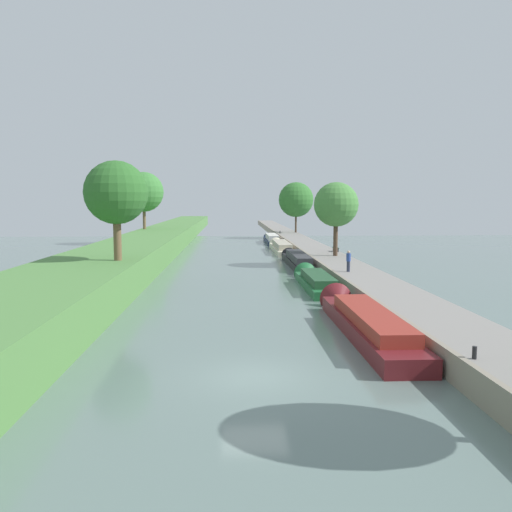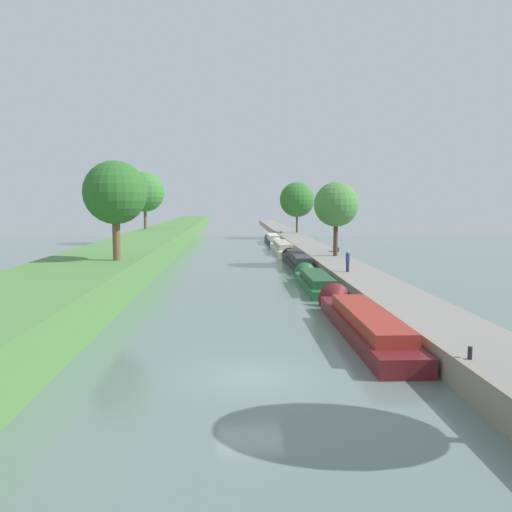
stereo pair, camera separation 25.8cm
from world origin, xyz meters
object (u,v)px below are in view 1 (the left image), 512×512
at_px(mooring_bollard_far, 280,232).
at_px(mooring_bollard_near, 474,353).
at_px(park_bench, 336,248).
at_px(narrowboat_green, 315,281).
at_px(narrowboat_navy, 271,239).
at_px(narrowboat_maroon, 363,320).
at_px(person_walking, 348,261).
at_px(narrowboat_cream, 281,247).
at_px(narrowboat_black, 297,260).

bearing_deg(mooring_bollard_far, mooring_bollard_near, -90.00).
bearing_deg(park_bench, narrowboat_green, -106.81).
bearing_deg(narrowboat_navy, narrowboat_maroon, -89.87).
relative_size(narrowboat_maroon, narrowboat_green, 1.25).
distance_m(narrowboat_green, person_walking, 3.10).
xyz_separation_m(narrowboat_maroon, park_bench, (4.85, 30.59, 0.88)).
bearing_deg(narrowboat_navy, park_bench, -79.32).
distance_m(narrowboat_green, narrowboat_cream, 28.94).
height_order(person_walking, park_bench, person_walking).
bearing_deg(mooring_bollard_far, narrowboat_navy, -108.67).
xyz_separation_m(narrowboat_cream, narrowboat_navy, (-0.11, 14.10, 0.03)).
xyz_separation_m(narrowboat_maroon, narrowboat_cream, (-0.01, 42.89, -0.03)).
bearing_deg(narrowboat_cream, mooring_bollard_far, 84.78).
height_order(narrowboat_green, mooring_bollard_far, mooring_bollard_far).
bearing_deg(narrowboat_cream, narrowboat_maroon, -89.98).
bearing_deg(narrowboat_maroon, narrowboat_navy, 90.13).
height_order(narrowboat_green, park_bench, park_bench).
relative_size(mooring_bollard_near, mooring_bollard_far, 1.00).
distance_m(mooring_bollard_far, park_bench, 32.23).
relative_size(narrowboat_maroon, mooring_bollard_far, 31.28).
height_order(narrowboat_black, narrowboat_cream, narrowboat_black).
bearing_deg(mooring_bollard_far, park_bench, -84.56).
relative_size(narrowboat_cream, mooring_bollard_far, 34.03).
height_order(narrowboat_green, narrowboat_cream, narrowboat_cream).
xyz_separation_m(narrowboat_green, person_walking, (2.69, 0.36, 1.50)).
bearing_deg(mooring_bollard_near, park_bench, 85.50).
bearing_deg(narrowboat_maroon, narrowboat_cream, 90.02).
height_order(narrowboat_maroon, mooring_bollard_far, mooring_bollard_far).
distance_m(narrowboat_maroon, person_walking, 14.59).
distance_m(narrowboat_navy, mooring_bollard_near, 65.24).
bearing_deg(narrowboat_black, narrowboat_maroon, -90.30).
relative_size(narrowboat_cream, narrowboat_navy, 1.23).
bearing_deg(person_walking, narrowboat_black, 100.30).
relative_size(narrowboat_green, person_walking, 6.79).
xyz_separation_m(narrowboat_navy, person_walking, (2.64, -42.68, 1.41)).
bearing_deg(narrowboat_black, person_walking, -79.70).
xyz_separation_m(narrowboat_cream, mooring_bollard_near, (1.81, -51.11, 0.79)).
distance_m(person_walking, mooring_bollard_far, 48.38).
height_order(narrowboat_black, park_bench, park_bench).
relative_size(narrowboat_navy, mooring_bollard_near, 27.77).
height_order(narrowboat_cream, person_walking, person_walking).
distance_m(narrowboat_maroon, park_bench, 30.98).
bearing_deg(mooring_bollard_near, person_walking, 88.18).
bearing_deg(narrowboat_black, narrowboat_cream, 90.58).
height_order(narrowboat_maroon, park_bench, park_bench).
bearing_deg(person_walking, narrowboat_navy, 93.54).
bearing_deg(narrowboat_black, park_bench, 34.59).
xyz_separation_m(narrowboat_black, narrowboat_cream, (-0.16, 15.54, -0.02)).
bearing_deg(mooring_bollard_far, narrowboat_black, -92.68).
relative_size(narrowboat_navy, park_bench, 8.33).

